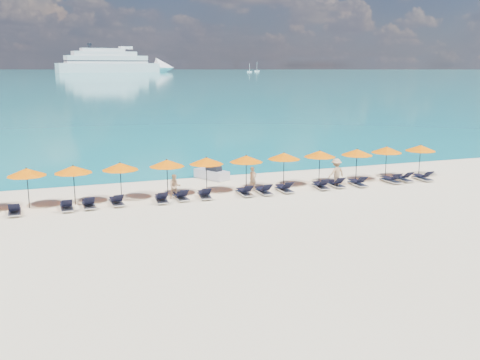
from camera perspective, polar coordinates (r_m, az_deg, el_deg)
name	(u,v)px	position (r m, az deg, el deg)	size (l,w,h in m)	color
ground	(259,213)	(28.40, 2.01, -3.57)	(1400.00, 1400.00, 0.00)	beige
sea	(58,72)	(685.57, -18.85, 10.86)	(1600.00, 1300.00, 0.01)	#1FA9B2
cruise_ship	(119,64)	(609.96, -12.76, 12.01)	(132.46, 45.86, 36.45)	white
sailboat_near	(250,71)	(618.11, 1.03, 11.52)	(5.40, 1.80, 9.90)	white
sailboat_far	(257,71)	(665.70, 1.81, 11.57)	(6.20, 2.07, 11.37)	white
jetski	(212,174)	(36.88, -3.02, 0.70)	(2.07, 2.75, 0.92)	silver
beachgoer_a	(253,179)	(33.39, 1.37, 0.14)	(0.54, 0.36, 1.49)	tan
beachgoer_b	(175,187)	(31.47, -6.96, -0.72)	(0.71, 0.41, 1.47)	tan
beachgoer_c	(336,173)	(34.98, 10.23, 0.78)	(1.18, 0.55, 1.83)	tan
umbrella_1	(27,172)	(31.18, -21.81, 0.79)	(2.10, 2.10, 2.28)	black
umbrella_2	(73,169)	(31.13, -17.38, 1.09)	(2.10, 2.10, 2.28)	black
umbrella_3	(120,166)	(31.36, -12.67, 1.42)	(2.10, 2.10, 2.28)	black
umbrella_4	(167,163)	(31.92, -7.81, 1.80)	(2.10, 2.10, 2.28)	black
umbrella_5	(206,161)	(32.45, -3.61, 2.05)	(2.10, 2.10, 2.28)	black
umbrella_6	(246,159)	(33.10, 0.67, 2.28)	(2.10, 2.10, 2.28)	black
umbrella_7	(284,156)	(34.24, 4.72, 2.57)	(2.10, 2.10, 2.28)	black
umbrella_8	(320,154)	(35.36, 8.51, 2.78)	(2.10, 2.10, 2.28)	black
umbrella_9	(357,152)	(36.46, 12.37, 2.91)	(2.10, 2.10, 2.28)	black
umbrella_10	(387,150)	(38.05, 15.38, 3.13)	(2.10, 2.10, 2.28)	black
umbrella_11	(421,148)	(39.52, 18.71, 3.25)	(2.10, 2.10, 2.28)	black
lounger_2	(14,210)	(30.49, -22.92, -2.99)	(0.69, 1.72, 0.66)	silver
lounger_3	(67,206)	(30.42, -18.02, -2.65)	(0.69, 1.73, 0.66)	silver
lounger_4	(89,204)	(30.57, -15.84, -2.44)	(0.68, 1.72, 0.66)	silver
lounger_5	(117,201)	(30.78, -13.03, -2.19)	(0.73, 1.74, 0.66)	silver
lounger_6	(161,198)	(30.89, -8.38, -1.95)	(0.73, 1.74, 0.66)	silver
lounger_7	(181,196)	(31.31, -6.32, -1.70)	(0.72, 1.74, 0.66)	silver
lounger_8	(205,194)	(31.58, -3.79, -1.54)	(0.78, 1.75, 0.66)	silver
lounger_9	(245,192)	(32.20, 0.52, -1.24)	(0.65, 1.71, 0.66)	silver
lounger_10	(264,190)	(32.56, 2.54, -1.10)	(0.64, 1.71, 0.66)	silver
lounger_11	(284,188)	(33.17, 4.75, -0.88)	(0.66, 1.71, 0.66)	silver
lounger_12	(321,185)	(34.29, 8.61, -0.55)	(0.78, 1.75, 0.66)	silver
lounger_13	(336,183)	(34.96, 10.17, -0.36)	(0.64, 1.71, 0.66)	silver
lounger_14	(358,182)	(35.53, 12.45, -0.26)	(0.65, 1.71, 0.66)	silver
lounger_15	(391,179)	(37.01, 15.82, 0.06)	(0.75, 1.74, 0.66)	silver
lounger_16	(402,178)	(37.72, 16.94, 0.21)	(0.70, 1.73, 0.66)	silver
lounger_17	(423,177)	(38.45, 18.91, 0.30)	(0.65, 1.71, 0.66)	silver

